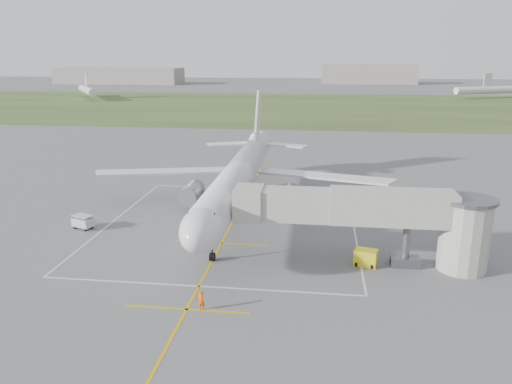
# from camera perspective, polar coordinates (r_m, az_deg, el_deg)

# --- Properties ---
(ground) EXTENTS (700.00, 700.00, 0.00)m
(ground) POSITION_cam_1_polar(r_m,az_deg,el_deg) (61.55, -2.18, -2.50)
(ground) COLOR #555558
(ground) RESTS_ON ground
(grass_strip) EXTENTS (700.00, 120.00, 0.02)m
(grass_strip) POSITION_cam_1_polar(r_m,az_deg,el_deg) (188.92, 4.33, 9.74)
(grass_strip) COLOR #38481F
(grass_strip) RESTS_ON ground
(apron_markings) EXTENTS (28.20, 60.00, 0.01)m
(apron_markings) POSITION_cam_1_polar(r_m,az_deg,el_deg) (56.13, -3.15, -4.32)
(apron_markings) COLOR #CB9A0B
(apron_markings) RESTS_ON ground
(airliner) EXTENTS (38.93, 46.75, 13.52)m
(airliner) POSITION_cam_1_polar(r_m,az_deg,el_deg) (61.05, -2.11, 1.63)
(airliner) COLOR silver
(airliner) RESTS_ON ground
(jet_bridge) EXTENTS (23.40, 5.00, 7.20)m
(jet_bridge) POSITION_cam_1_polar(r_m,az_deg,el_deg) (46.86, 14.29, -2.75)
(jet_bridge) COLOR gray
(jet_bridge) RESTS_ON ground
(gpu_unit) EXTENTS (2.34, 1.91, 1.54)m
(gpu_unit) POSITION_cam_1_polar(r_m,az_deg,el_deg) (47.82, 12.43, -7.35)
(gpu_unit) COLOR yellow
(gpu_unit) RESTS_ON ground
(baggage_cart) EXTENTS (2.56, 2.04, 1.56)m
(baggage_cart) POSITION_cam_1_polar(r_m,az_deg,el_deg) (59.49, -19.17, -3.23)
(baggage_cart) COLOR #BABABA
(baggage_cart) RESTS_ON ground
(ramp_worker_nose) EXTENTS (0.65, 0.48, 1.63)m
(ramp_worker_nose) POSITION_cam_1_polar(r_m,az_deg,el_deg) (39.32, -6.26, -12.22)
(ramp_worker_nose) COLOR #F35D07
(ramp_worker_nose) RESTS_ON ground
(ramp_worker_wing) EXTENTS (0.92, 0.99, 1.61)m
(ramp_worker_wing) POSITION_cam_1_polar(r_m,az_deg,el_deg) (65.30, -6.49, -0.79)
(ramp_worker_wing) COLOR #FF4308
(ramp_worker_wing) RESTS_ON ground
(distant_hangars) EXTENTS (345.00, 49.00, 12.00)m
(distant_hangars) POSITION_cam_1_polar(r_m,az_deg,el_deg) (324.23, 2.74, 13.10)
(distant_hangars) COLOR gray
(distant_hangars) RESTS_ON ground
(distant_aircraft) EXTENTS (198.23, 46.59, 8.85)m
(distant_aircraft) POSITION_cam_1_polar(r_m,az_deg,el_deg) (222.30, 3.65, 11.55)
(distant_aircraft) COLOR silver
(distant_aircraft) RESTS_ON ground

